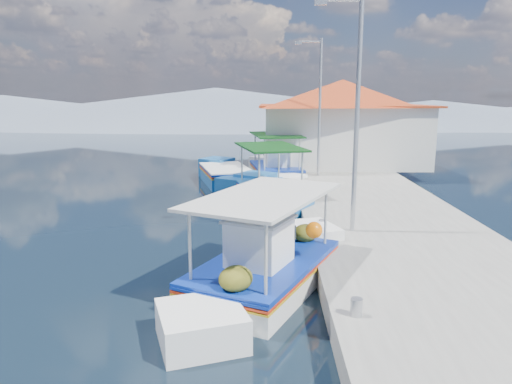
{
  "coord_description": "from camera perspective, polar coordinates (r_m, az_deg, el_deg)",
  "views": [
    {
      "loc": [
        2.35,
        -10.2,
        4.05
      ],
      "look_at": [
        1.98,
        3.22,
        1.3
      ],
      "focal_mm": 32.97,
      "sensor_mm": 36.0,
      "label": 1
    }
  ],
  "objects": [
    {
      "name": "ground",
      "position": [
        11.22,
        -10.78,
        -9.78
      ],
      "size": [
        160.0,
        160.0,
        0.0
      ],
      "primitive_type": "plane",
      "color": "black",
      "rests_on": "ground"
    },
    {
      "name": "quay",
      "position": [
        17.02,
        13.57,
        -1.66
      ],
      "size": [
        5.0,
        44.0,
        0.5
      ],
      "primitive_type": "cube",
      "color": "#9C9A92",
      "rests_on": "ground"
    },
    {
      "name": "bollards",
      "position": [
        15.89,
        6.76,
        -0.87
      ],
      "size": [
        0.2,
        17.2,
        0.3
      ],
      "color": "#A5A8AD",
      "rests_on": "quay"
    },
    {
      "name": "main_caique",
      "position": [
        10.15,
        0.95,
        -9.24
      ],
      "size": [
        3.89,
        6.32,
        2.3
      ],
      "rotation": [
        0.0,
        0.0,
        0.44
      ],
      "color": "white",
      "rests_on": "ground"
    },
    {
      "name": "caique_green_canopy",
      "position": [
        17.83,
        1.74,
        -0.34
      ],
      "size": [
        3.04,
        6.43,
        2.48
      ],
      "rotation": [
        0.0,
        0.0,
        -0.25
      ],
      "color": "#1B5FA6",
      "rests_on": "ground"
    },
    {
      "name": "caique_blue_hull",
      "position": [
        22.16,
        -3.6,
        1.85
      ],
      "size": [
        3.15,
        6.39,
        1.18
      ],
      "rotation": [
        0.0,
        0.0,
        -0.28
      ],
      "color": "#1B5FA6",
      "rests_on": "ground"
    },
    {
      "name": "caique_far",
      "position": [
        23.23,
        2.42,
        2.67
      ],
      "size": [
        2.82,
        7.01,
        2.49
      ],
      "rotation": [
        0.0,
        0.0,
        -0.16
      ],
      "color": "white",
      "rests_on": "ground"
    },
    {
      "name": "harbor_building",
      "position": [
        25.53,
        10.34,
        8.52
      ],
      "size": [
        10.49,
        10.49,
        4.4
      ],
      "color": "silver",
      "rests_on": "quay"
    },
    {
      "name": "lamp_post_near",
      "position": [
        12.39,
        11.79,
        10.42
      ],
      "size": [
        1.21,
        0.14,
        6.0
      ],
      "color": "#A5A8AD",
      "rests_on": "quay"
    },
    {
      "name": "lamp_post_far",
      "position": [
        21.31,
        7.51,
        10.94
      ],
      "size": [
        1.21,
        0.14,
        6.0
      ],
      "color": "#A5A8AD",
      "rests_on": "quay"
    },
    {
      "name": "mountain_ridge",
      "position": [
        66.37,
        5.25,
        9.78
      ],
      "size": [
        171.4,
        96.0,
        5.5
      ],
      "color": "slate",
      "rests_on": "ground"
    }
  ]
}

